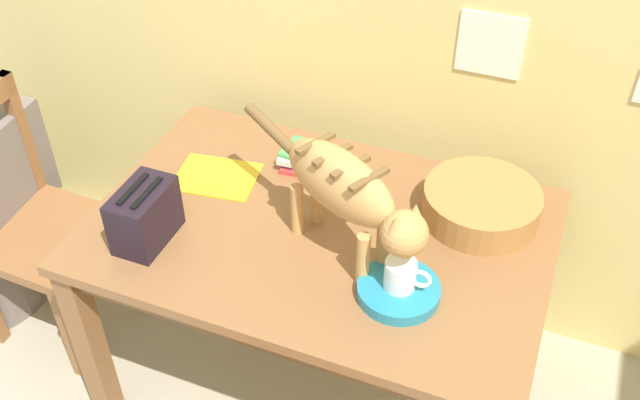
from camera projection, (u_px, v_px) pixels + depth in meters
dining_table at (320, 249)px, 2.14m from camera, size 1.31×0.87×0.75m
cat at (348, 191)px, 1.85m from camera, size 0.62×0.35×0.33m
saucer_bowl at (399, 290)px, 1.87m from camera, size 0.22×0.22×0.03m
coffee_mug at (402, 275)px, 1.83m from camera, size 0.12×0.08×0.08m
magazine at (217, 177)px, 2.25m from camera, size 0.27×0.22×0.01m
book_stack at (309, 159)px, 2.28m from camera, size 0.19×0.14×0.06m
wicker_basket at (481, 204)px, 2.09m from camera, size 0.34×0.34×0.09m
toaster at (145, 215)px, 1.99m from camera, size 0.12×0.20×0.18m
wooden_chair_far at (36, 228)px, 2.52m from camera, size 0.43×0.43×0.94m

